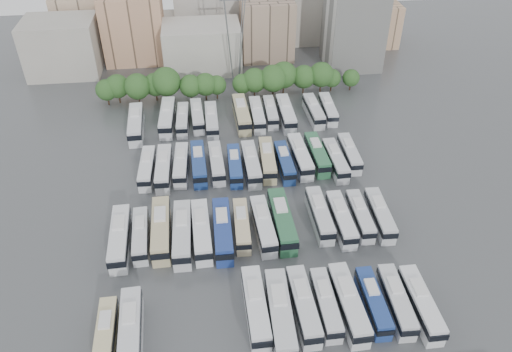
{
  "coord_description": "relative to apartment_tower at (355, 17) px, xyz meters",
  "views": [
    {
      "loc": [
        -6.6,
        -66.7,
        57.28
      ],
      "look_at": [
        1.92,
        5.65,
        3.0
      ],
      "focal_mm": 35.0,
      "sensor_mm": 36.0,
      "label": 1
    }
  ],
  "objects": [
    {
      "name": "bus_r3_s2",
      "position": [
        -48.84,
        -27.18,
        -10.95
      ],
      "size": [
        3.48,
        13.42,
        4.18
      ],
      "rotation": [
        0.0,
        0.0,
        -0.04
      ],
      "color": "silver",
      "rests_on": "ground"
    },
    {
      "name": "bus_r3_s3",
      "position": [
        -45.48,
        -28.12,
        -11.26
      ],
      "size": [
        2.85,
        11.36,
        3.54
      ],
      "rotation": [
        0.0,
        0.0,
        -0.03
      ],
      "color": "silver",
      "rests_on": "ground"
    },
    {
      "name": "bus_r2_s8",
      "position": [
        -29.06,
        -45.77,
        -11.13
      ],
      "size": [
        3.2,
        12.28,
        3.82
      ],
      "rotation": [
        0.0,
        0.0,
        -0.05
      ],
      "color": "#C2B485",
      "rests_on": "ground"
    },
    {
      "name": "bus_r2_s3",
      "position": [
        -45.77,
        -45.34,
        -11.22
      ],
      "size": [
        3.06,
        11.69,
        3.63
      ],
      "rotation": [
        0.0,
        0.0,
        -0.05
      ],
      "color": "silver",
      "rests_on": "ground"
    },
    {
      "name": "bus_r2_s12",
      "position": [
        -15.92,
        -47.4,
        -11.19
      ],
      "size": [
        2.92,
        11.84,
        3.69
      ],
      "rotation": [
        0.0,
        0.0,
        0.03
      ],
      "color": "silver",
      "rests_on": "ground"
    },
    {
      "name": "bus_r2_s13",
      "position": [
        -12.53,
        -45.29,
        -11.27
      ],
      "size": [
        2.59,
        11.24,
        3.52
      ],
      "rotation": [
        0.0,
        0.0,
        -0.01
      ],
      "color": "silver",
      "rests_on": "ground"
    },
    {
      "name": "bus_r1_s3",
      "position": [
        -45.49,
        -65.03,
        -10.97
      ],
      "size": [
        3.04,
        13.24,
        4.14
      ],
      "rotation": [
        0.0,
        0.0,
        -0.01
      ],
      "color": "silver",
      "rests_on": "ground"
    },
    {
      "name": "bus_r1_s2",
      "position": [
        -48.93,
        -63.7,
        -10.95
      ],
      "size": [
        3.18,
        13.36,
        4.18
      ],
      "rotation": [
        0.0,
        0.0,
        0.02
      ],
      "color": "tan",
      "rests_on": "ground"
    },
    {
      "name": "bus_r2_s9",
      "position": [
        -25.86,
        -46.84,
        -11.25
      ],
      "size": [
        2.72,
        11.39,
        3.56
      ],
      "rotation": [
        0.0,
        0.0,
        0.02
      ],
      "color": "navy",
      "rests_on": "ground"
    },
    {
      "name": "bus_r3_s4",
      "position": [
        -42.24,
        -26.95,
        -11.21
      ],
      "size": [
        3.01,
        11.71,
        3.64
      ],
      "rotation": [
        0.0,
        0.0,
        0.04
      ],
      "color": "silver",
      "rests_on": "ground"
    },
    {
      "name": "bus_r3_s0",
      "position": [
        -55.5,
        -29.34,
        -10.93
      ],
      "size": [
        3.45,
        13.52,
        4.21
      ],
      "rotation": [
        0.0,
        0.0,
        0.04
      ],
      "color": "silver",
      "rests_on": "ground"
    },
    {
      "name": "bus_r2_s4",
      "position": [
        -42.4,
        -45.54,
        -11.12
      ],
      "size": [
        3.0,
        12.29,
        3.83
      ],
      "rotation": [
        0.0,
        0.0,
        0.03
      ],
      "color": "navy",
      "rests_on": "ground"
    },
    {
      "name": "tree_line",
      "position": [
        -35.06,
        -15.94,
        -8.51
      ],
      "size": [
        63.57,
        8.13,
        8.72
      ],
      "color": "black",
      "rests_on": "ground"
    },
    {
      "name": "bus_r3_s9",
      "position": [
        -25.78,
        -26.91,
        -11.28
      ],
      "size": [
        2.68,
        11.2,
        3.5
      ],
      "rotation": [
        0.0,
        0.0,
        -0.02
      ],
      "color": "silver",
      "rests_on": "ground"
    },
    {
      "name": "apartment_tower",
      "position": [
        0.0,
        0.0,
        0.0
      ],
      "size": [
        14.0,
        14.0,
        26.0
      ],
      "primitive_type": "cube",
      "color": "silver",
      "rests_on": "ground"
    },
    {
      "name": "bus_r1_s0",
      "position": [
        -55.38,
        -64.83,
        -11.01
      ],
      "size": [
        3.2,
        13.02,
        4.06
      ],
      "rotation": [
        0.0,
        0.0,
        0.03
      ],
      "color": "silver",
      "rests_on": "ground"
    },
    {
      "name": "electricity_pylon",
      "position": [
        -32.0,
        -8.0,
        5.66
      ],
      "size": [
        9.0,
        6.91,
        33.83
      ],
      "color": "slate",
      "rests_on": "ground"
    },
    {
      "name": "bus_r1_s7",
      "position": [
        -32.3,
        -64.48,
        -11.11
      ],
      "size": [
        3.28,
        12.37,
        3.85
      ],
      "rotation": [
        0.0,
        0.0,
        0.05
      ],
      "color": "silver",
      "rests_on": "ground"
    },
    {
      "name": "bus_r2_s1",
      "position": [
        -52.22,
        -45.68,
        -11.24
      ],
      "size": [
        2.9,
        11.53,
        3.59
      ],
      "rotation": [
        0.0,
        0.0,
        -0.04
      ],
      "color": "silver",
      "rests_on": "ground"
    },
    {
      "name": "bus_r0_s1",
      "position": [
        -52.2,
        -82.94,
        -11.04
      ],
      "size": [
        3.33,
        12.84,
        4.0
      ],
      "rotation": [
        0.0,
        0.0,
        0.04
      ],
      "color": "silver",
      "rests_on": "ground"
    },
    {
      "name": "bus_r3_s7",
      "position": [
        -32.42,
        -27.64,
        -10.94
      ],
      "size": [
        3.26,
        13.45,
        4.2
      ],
      "rotation": [
        0.0,
        0.0,
        0.03
      ],
      "color": "#C1B584",
      "rests_on": "ground"
    },
    {
      "name": "bus_r3_s13",
      "position": [
        -12.56,
        -27.16,
        -11.25
      ],
      "size": [
        2.84,
        11.41,
        3.56
      ],
      "rotation": [
        0.0,
        0.0,
        -0.03
      ],
      "color": "silver",
      "rests_on": "ground"
    },
    {
      "name": "bus_r2_s5",
      "position": [
        -38.96,
        -45.55,
        -11.23
      ],
      "size": [
        2.88,
        11.58,
        3.61
      ],
      "rotation": [
        0.0,
        0.0,
        0.03
      ],
      "color": "silver",
      "rests_on": "ground"
    },
    {
      "name": "bus_r2_s11",
      "position": [
        -19.06,
        -45.04,
        -11.12
      ],
      "size": [
        3.02,
        12.27,
        3.83
      ],
      "rotation": [
        0.0,
        0.0,
        0.03
      ],
      "color": "#2D6B44",
      "rests_on": "ground"
    },
    {
      "name": "bus_r1_s4",
      "position": [
        -42.41,
        -64.74,
        -11.03
      ],
      "size": [
        3.18,
        12.85,
        4.01
      ],
      "rotation": [
        0.0,
        0.0,
        0.03
      ],
      "color": "silver",
      "rests_on": "ground"
    },
    {
      "name": "bus_r1_s5",
      "position": [
        -39.02,
        -65.04,
        -10.99
      ],
      "size": [
        2.95,
        13.08,
        4.1
      ],
      "rotation": [
        0.0,
        0.0,
        -0.01
      ],
      "color": "navy",
      "rests_on": "ground"
    },
    {
      "name": "bus_r0_s9",
      "position": [
        -25.75,
        -81.31,
        -11.27
      ],
      "size": [
        2.46,
        11.23,
        3.52
      ],
      "rotation": [
        0.0,
        0.0,
        0.0
      ],
      "color": "silver",
      "rests_on": "ground"
    },
    {
      "name": "bus_r0_s6",
      "position": [
        -35.47,
        -80.94,
        -11.04
      ],
      "size": [
        2.95,
        12.75,
        3.99
      ],
      "rotation": [
        0.0,
        0.0,
        0.01
      ],
      "color": "white",
      "rests_on": "ground"
    },
    {
      "name": "bus_r0_s7",
      "position": [
        -32.34,
        -82.54,
        -10.91
      ],
      "size": [
        3.33,
        13.65,
        4.26
      ],
      "rotation": [
        0.0,
        0.0,
        -0.03
      ],
      "color": "silver",
      "rests_on": "ground"
    },
    {
      "name": "bus_r0_s8",
      "position": [
        -28.91,
        -81.34,
        -11.1
      ],
      "size": [
        3.02,
        12.4,
        3.87
      ],
      "rotation": [
        0.0,
        0.0,
        0.03
      ],
      "color": "silver",
      "rests_on": "ground"
    },
    {
      "name": "bus_r0_s13",
      "position": [
        -12.69,
        -82.89,
        -11.16
      ],
      "size": [
        2.63,
        11.97,
        3.75
      ],
      "rotation": [
        0.0,
        0.0,
        0.0
      ],
      "color": "silver",
      "rests_on": "ground"
    },
    {
      "name": "bus_r1_s11",
      "position": [
        -19.17,
        -64.38,
        -11.16
      ],
      "size": [
        2.73,
        11.95,
        3.74
      ],
      "rotation": [
        0.0,
        0.0,
        0.01
      ],
      "color": "silver",
      "rests_on": "ground"
    },
    {
      "name": "bus_r0_s12",
      "position": [
        -15.85,
        -81.95,
        -11.23
      ],
      "size": [
        2.84,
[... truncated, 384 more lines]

